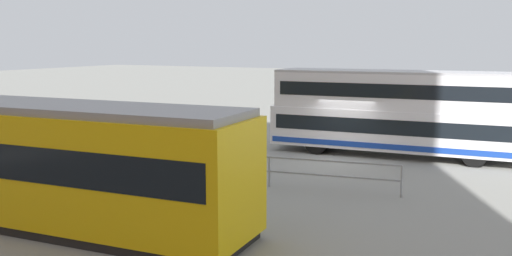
% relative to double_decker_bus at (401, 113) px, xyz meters
% --- Properties ---
extents(ground_plane, '(160.00, 160.00, 0.00)m').
position_rel_double_decker_bus_xyz_m(ground_plane, '(2.10, 2.25, -1.93)').
color(ground_plane, gray).
extents(double_decker_bus, '(11.54, 3.13, 3.76)m').
position_rel_double_decker_bus_xyz_m(double_decker_bus, '(0.00, 0.00, 0.00)').
color(double_decker_bus, white).
rests_on(double_decker_bus, ground).
extents(tram_yellow, '(14.41, 3.44, 3.37)m').
position_rel_double_decker_bus_xyz_m(tram_yellow, '(7.69, 14.03, -0.18)').
color(tram_yellow, '#E5B70C').
rests_on(tram_yellow, ground).
extents(pedestrian_near_railing, '(0.37, 0.37, 1.80)m').
position_rel_double_decker_bus_xyz_m(pedestrian_near_railing, '(5.00, 7.76, -0.89)').
color(pedestrian_near_railing, '#33384C').
rests_on(pedestrian_near_railing, ground).
extents(pedestrian_railing, '(8.93, 1.37, 1.08)m').
position_rel_double_decker_bus_xyz_m(pedestrian_railing, '(2.83, 7.53, -1.18)').
color(pedestrian_railing, gray).
rests_on(pedestrian_railing, ground).
extents(info_sign, '(1.07, 0.34, 2.44)m').
position_rel_double_decker_bus_xyz_m(info_sign, '(7.65, 8.41, -0.25)').
color(info_sign, slate).
rests_on(info_sign, ground).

